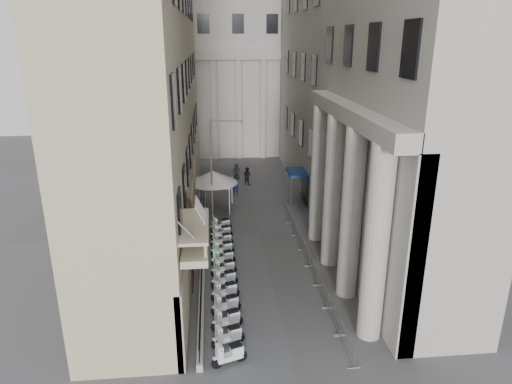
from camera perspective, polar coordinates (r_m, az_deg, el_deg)
The scene contains 31 objects.
left_building at distance 35.51m, azimuth -13.21°, elevation 22.38°, with size 5.00×36.00×34.00m, color #B5AA8B.
far_building at distance 61.28m, azimuth -2.55°, elevation 19.21°, with size 22.00×10.00×30.00m, color #A8A69F.
iron_fence at distance 34.38m, azimuth -6.60°, elevation -6.28°, with size 0.30×28.00×1.40m, color black, non-canonical shape.
blue_awning at distance 42.44m, azimuth 5.00°, elevation -1.27°, with size 1.60×3.00×3.00m, color navy, non-canonical shape.
flag at distance 23.23m, azimuth -6.20°, elevation -19.89°, with size 1.00×1.40×8.20m, color #9E0C11, non-canonical shape.
scooter_0 at distance 22.79m, azimuth -3.27°, elevation -20.68°, with size 0.56×1.40×1.50m, color white, non-canonical shape.
scooter_1 at distance 23.89m, azimuth -3.42°, elevation -18.55°, with size 0.56×1.40×1.50m, color white, non-canonical shape.
scooter_2 at distance 25.03m, azimuth -3.56°, elevation -16.61°, with size 0.56×1.40×1.50m, color white, non-canonical shape.
scooter_3 at distance 26.18m, azimuth -3.69°, elevation -14.83°, with size 0.56×1.40×1.50m, color white, non-canonical shape.
scooter_4 at distance 27.37m, azimuth -3.80°, elevation -13.21°, with size 0.56×1.40×1.50m, color white, non-canonical shape.
scooter_5 at distance 28.57m, azimuth -3.90°, elevation -11.72°, with size 0.56×1.40×1.50m, color white, non-canonical shape.
scooter_6 at distance 29.79m, azimuth -3.99°, elevation -10.36°, with size 0.56×1.40×1.50m, color white, non-canonical shape.
scooter_7 at distance 31.03m, azimuth -4.07°, elevation -9.10°, with size 0.56×1.40×1.50m, color white, non-canonical shape.
scooter_8 at distance 32.28m, azimuth -4.15°, elevation -7.94°, with size 0.56×1.40×1.50m, color white, non-canonical shape.
scooter_9 at distance 33.54m, azimuth -4.22°, elevation -6.87°, with size 0.56×1.40×1.50m, color white, non-canonical shape.
scooter_10 at distance 34.81m, azimuth -4.28°, elevation -5.87°, with size 0.56×1.40×1.50m, color white, non-canonical shape.
scooter_11 at distance 36.10m, azimuth -4.34°, elevation -4.95°, with size 0.56×1.40×1.50m, color white, non-canonical shape.
barrier_0 at distance 23.86m, azimuth 11.23°, elevation -19.00°, with size 0.60×2.40×1.10m, color #97999E, non-canonical shape.
barrier_1 at distance 25.79m, azimuth 9.62°, elevation -15.67°, with size 0.60×2.40×1.10m, color #97999E, non-canonical shape.
barrier_2 at distance 27.81m, azimuth 8.28°, elevation -12.81°, with size 0.60×2.40×1.10m, color #97999E, non-canonical shape.
barrier_3 at distance 29.91m, azimuth 7.15°, elevation -10.34°, with size 0.60×2.40×1.10m, color #97999E, non-canonical shape.
barrier_4 at distance 32.06m, azimuth 6.18°, elevation -8.20°, with size 0.60×2.40×1.10m, color #97999E, non-canonical shape.
barrier_5 at distance 34.26m, azimuth 5.35°, elevation -6.32°, with size 0.60×2.40×1.10m, color #97999E, non-canonical shape.
barrier_6 at distance 36.50m, azimuth 4.62°, elevation -4.68°, with size 0.60×2.40×1.10m, color #97999E, non-canonical shape.
barrier_7 at distance 38.78m, azimuth 3.98°, elevation -3.22°, with size 0.60×2.40×1.10m, color #97999E, non-canonical shape.
security_tent at distance 40.09m, azimuth -5.64°, elevation 1.93°, with size 4.33×4.33×3.52m.
street_lamp at distance 37.79m, azimuth -5.17°, elevation 4.05°, with size 2.62×0.93×8.27m.
info_kiosk at distance 30.59m, azimuth -6.54°, elevation -7.83°, with size 0.46×0.82×1.67m.
pedestrian_a at distance 43.98m, azimuth -2.57°, elevation 0.68°, with size 0.62×0.41×1.70m, color #0E1238.
pedestrian_b at distance 47.09m, azimuth -1.11°, elevation 2.03°, with size 0.91×0.71×1.88m, color black.
pedestrian_c at distance 48.97m, azimuth -2.43°, elevation 2.59°, with size 0.85×0.55×1.74m, color black.
Camera 1 is at (-3.41, -13.18, 14.45)m, focal length 32.00 mm.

